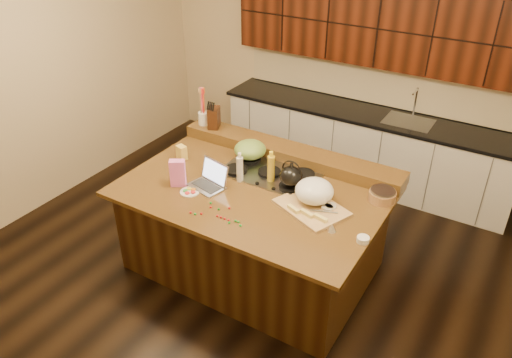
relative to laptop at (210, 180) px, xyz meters
The scene contains 36 objects.
room 0.55m from the laptop, 22.38° to the left, with size 5.52×5.02×2.72m.
island 0.66m from the laptop, 22.38° to the left, with size 2.40×1.60×0.92m.
back_ledge 0.93m from the laptop, 66.34° to the left, with size 2.40×0.30×0.12m, color black.
cooktop 0.59m from the laptop, 50.51° to the left, with size 0.92×0.52×0.05m.
back_counter 2.47m from the laptop, 74.17° to the left, with size 3.70×0.66×2.40m.
kettle 0.75m from the laptop, 25.67° to the left, with size 0.21×0.21×0.19m, color black.
green_bowl 0.59m from the laptop, 82.76° to the left, with size 0.32×0.32×0.18m, color olive.
laptop is the anchor object (origin of this frame).
oil_bottle 0.57m from the laptop, 37.91° to the left, with size 0.07×0.07×0.27m, color gold.
vinegar_bottle 0.29m from the laptop, 47.45° to the left, with size 0.06×0.06×0.25m, color silver.
wooden_tray 0.98m from the laptop, 11.84° to the left, with size 0.70×0.62×0.24m.
ramekin_a 1.14m from the laptop, 11.04° to the left, with size 0.10×0.10×0.04m, color white.
ramekin_b 1.53m from the laptop, ahead, with size 0.10×0.10×0.04m, color white.
ramekin_c 1.12m from the laptop, ahead, with size 0.10×0.10×0.04m, color white.
strainer_bowl 1.57m from the laptop, 21.88° to the left, with size 0.24×0.24×0.09m, color #996B3F.
kitchen_timer 1.26m from the laptop, ahead, with size 0.08×0.08×0.07m, color silver.
pink_bag 0.31m from the laptop, 148.93° to the right, with size 0.14×0.08×0.26m, color pink.
candy_plate 0.23m from the laptop, 113.81° to the right, with size 0.18×0.18×0.01m, color white.
package_box 0.61m from the laptop, 153.92° to the left, with size 0.10×0.07×0.14m, color #F2CF55.
utensil_crock 1.11m from the laptop, 129.17° to the left, with size 0.12×0.12×0.14m, color white.
knife_block 1.03m from the laptop, 123.03° to the left, with size 0.11×0.18×0.22m, color black.
gumdrop_0 0.54m from the laptop, 44.97° to the right, with size 0.02×0.02×0.02m, color red.
gumdrop_1 0.31m from the laptop, 54.02° to the right, with size 0.02×0.02×0.02m, color #198C26.
gumdrop_2 0.48m from the laptop, 63.72° to the right, with size 0.02×0.02×0.02m, color red.
gumdrop_3 0.63m from the laptop, 34.91° to the right, with size 0.02×0.02×0.02m, color #198C26.
gumdrop_4 0.52m from the laptop, 47.75° to the right, with size 0.02×0.02×0.02m, color red.
gumdrop_5 0.42m from the laptop, 44.60° to the right, with size 0.02×0.02×0.02m, color #198C26.
gumdrop_6 0.60m from the laptop, 39.70° to the right, with size 0.02×0.02×0.02m, color red.
gumdrop_7 0.71m from the laptop, 33.90° to the right, with size 0.02×0.02×0.02m, color #198C26.
gumdrop_8 0.44m from the laptop, 32.22° to the right, with size 0.02×0.02×0.02m, color red.
gumdrop_9 0.49m from the laptop, 69.85° to the right, with size 0.02×0.02×0.02m, color #198C26.
gumdrop_10 0.57m from the laptop, 42.17° to the right, with size 0.02×0.02×0.02m, color red.
gumdrop_11 0.66m from the laptop, 33.51° to the right, with size 0.02×0.02×0.02m, color #198C26.
gumdrop_12 0.38m from the laptop, 53.85° to the right, with size 0.02×0.02×0.02m, color red.
gumdrop_13 0.64m from the laptop, 40.15° to the right, with size 0.02×0.02×0.02m, color #198C26.
gumdrop_14 0.48m from the laptop, 75.15° to the right, with size 0.02×0.02×0.02m, color red.
Camera 1 is at (2.04, -3.31, 3.39)m, focal length 35.00 mm.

